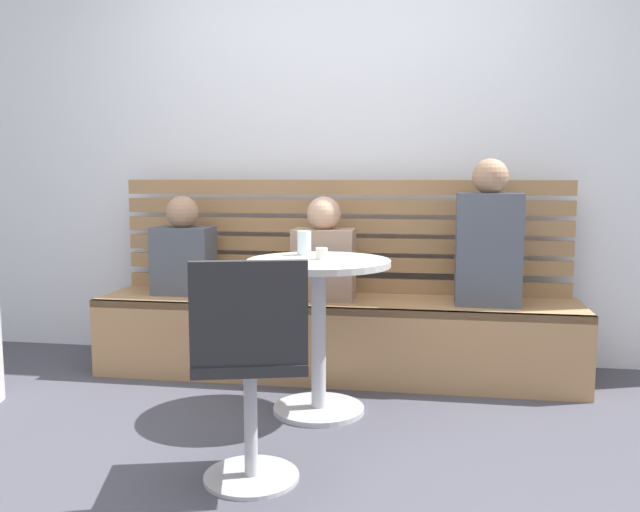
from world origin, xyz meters
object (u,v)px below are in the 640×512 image
white_chair (250,363)px  booth_bench (335,337)px  person_child_left (183,251)px  cup_glass_tall (304,243)px  person_child_middle (324,255)px  cafe_table (319,306)px  person_adult (488,240)px  cup_espresso_small (322,254)px

white_chair → booth_bench: bearing=85.6°
booth_bench → person_child_left: bearing=178.1°
cup_glass_tall → white_chair: bearing=-90.7°
white_chair → cup_glass_tall: (0.01, 0.98, 0.34)m
person_child_left → booth_bench: bearing=-1.9°
person_child_left → person_child_middle: (0.84, -0.04, 0.00)m
person_child_middle → cafe_table: bearing=-83.3°
person_adult → cup_glass_tall: bearing=-156.4°
white_chair → cup_glass_tall: bearing=89.3°
cafe_table → cup_glass_tall: size_ratio=6.17×
booth_bench → person_child_middle: 0.47m
cafe_table → person_adult: bearing=35.0°
person_child_middle → white_chair: bearing=-91.9°
cafe_table → cup_espresso_small: (0.01, 0.01, 0.25)m
white_chair → cup_espresso_small: bearing=81.2°
person_adult → cup_espresso_small: person_adult is taller
cup_glass_tall → booth_bench: bearing=77.4°
person_adult → person_child_middle: 0.90m
cafe_table → person_child_left: person_child_left is taller
person_adult → cup_espresso_small: size_ratio=13.97×
person_child_left → cup_espresso_small: person_child_left is taller
white_chair → cup_glass_tall: size_ratio=7.08×
person_child_middle → cup_glass_tall: person_child_middle is taller
cafe_table → white_chair: white_chair is taller
white_chair → person_adult: bearing=55.9°
booth_bench → cup_espresso_small: cup_espresso_small is taller
booth_bench → cafe_table: cafe_table is taller
person_child_left → cup_espresso_small: bearing=-33.8°
cafe_table → cup_glass_tall: cup_glass_tall is taller
booth_bench → white_chair: (-0.11, -1.41, 0.24)m
cup_espresso_small → booth_bench: bearing=91.8°
cafe_table → person_child_left: bearing=145.4°
white_chair → cafe_table: bearing=82.0°
person_child_left → cup_glass_tall: (0.81, -0.45, 0.11)m
white_chair → person_child_middle: bearing=88.1°
person_child_left → cup_espresso_small: (0.92, -0.62, 0.08)m
cafe_table → person_child_left: size_ratio=1.29×
person_adult → person_child_middle: bearing=179.1°
person_adult → cup_espresso_small: (-0.81, -0.57, -0.02)m
booth_bench → cup_glass_tall: (-0.10, -0.43, 0.58)m
booth_bench → cup_glass_tall: 0.72m
white_chair → person_adult: person_adult is taller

